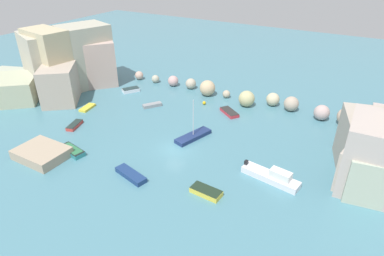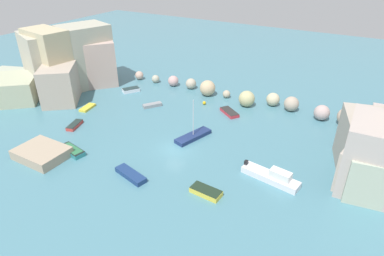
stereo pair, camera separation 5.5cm
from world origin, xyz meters
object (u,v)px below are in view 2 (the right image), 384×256
object	(u,v)px
moored_boat_3	(229,112)
moored_boat_4	(131,175)
moored_boat_9	(72,150)
moored_boat_2	(272,176)
stone_dock	(42,153)
moored_boat_0	(193,136)
moored_boat_5	(88,108)
moored_boat_8	(75,125)
moored_boat_1	(131,90)
channel_buoy	(204,103)
moored_boat_6	(206,192)
moored_boat_7	(152,105)

from	to	relation	value
moored_boat_3	moored_boat_4	world-z (taller)	moored_boat_4
moored_boat_9	moored_boat_2	bearing A→B (deg)	-152.70
stone_dock	moored_boat_0	xyz separation A→B (m)	(14.27, 13.81, -0.32)
moored_boat_4	moored_boat_0	bearing A→B (deg)	-85.50
moored_boat_5	moored_boat_8	world-z (taller)	moored_boat_8
moored_boat_1	moored_boat_5	bearing A→B (deg)	22.87
moored_boat_4	moored_boat_8	bearing A→B (deg)	-5.76
moored_boat_5	moored_boat_1	bearing A→B (deg)	160.27
channel_buoy	moored_boat_3	bearing A→B (deg)	-12.43
stone_dock	moored_boat_6	xyz separation A→B (m)	(21.42, 4.10, -0.31)
stone_dock	moored_boat_0	bearing A→B (deg)	44.06
moored_boat_6	moored_boat_3	bearing A→B (deg)	-69.06
channel_buoy	moored_boat_2	bearing A→B (deg)	-41.24
moored_boat_0	moored_boat_9	world-z (taller)	moored_boat_0
stone_dock	channel_buoy	xyz separation A→B (m)	(10.31, 24.51, -0.34)
moored_boat_2	moored_boat_3	world-z (taller)	moored_boat_2
moored_boat_4	moored_boat_2	bearing A→B (deg)	-138.59
moored_boat_0	moored_boat_4	distance (m)	11.53
moored_boat_1	moored_boat_4	world-z (taller)	moored_boat_1
moored_boat_2	moored_boat_7	bearing A→B (deg)	167.30
moored_boat_0	moored_boat_5	xyz separation A→B (m)	(-19.99, -0.43, -0.13)
moored_boat_1	moored_boat_6	size ratio (longest dim) A/B	0.95
channel_buoy	moored_boat_4	bearing A→B (deg)	-84.68
moored_boat_5	channel_buoy	bearing A→B (deg)	114.61
moored_boat_2	moored_boat_4	xyz separation A→B (m)	(-14.54, -7.54, -0.29)
moored_boat_1	moored_boat_5	distance (m)	9.51
moored_boat_2	moored_boat_6	size ratio (longest dim) A/B	1.98
channel_buoy	moored_boat_3	size ratio (longest dim) A/B	0.15
channel_buoy	moored_boat_2	xyz separation A→B (m)	(16.60, -14.55, 0.29)
stone_dock	moored_boat_5	size ratio (longest dim) A/B	1.98
channel_buoy	moored_boat_3	distance (m)	5.33
moored_boat_5	moored_boat_3	bearing A→B (deg)	105.02
stone_dock	moored_boat_5	world-z (taller)	stone_dock
moored_boat_4	moored_boat_6	bearing A→B (deg)	-155.55
moored_boat_3	moored_boat_7	size ratio (longest dim) A/B	1.22
moored_boat_5	moored_boat_7	bearing A→B (deg)	114.06
channel_buoy	moored_boat_7	xyz separation A→B (m)	(-7.17, -5.11, -0.02)
channel_buoy	moored_boat_6	bearing A→B (deg)	-61.45
stone_dock	moored_boat_4	size ratio (longest dim) A/B	1.37
moored_boat_1	moored_boat_9	xyz separation A→B (m)	(6.57, -20.08, -0.00)
moored_boat_7	moored_boat_4	bearing A→B (deg)	62.81
moored_boat_2	moored_boat_8	xyz separation A→B (m)	(-29.64, -2.10, -0.32)
moored_boat_6	moored_boat_9	xyz separation A→B (m)	(-18.99, -1.44, 0.01)
moored_boat_0	moored_boat_2	world-z (taller)	moored_boat_0
channel_buoy	moored_boat_3	world-z (taller)	channel_buoy
moored_boat_3	moored_boat_9	size ratio (longest dim) A/B	0.93
moored_boat_5	moored_boat_8	size ratio (longest dim) A/B	0.96
moored_boat_5	moored_boat_8	distance (m)	6.26
moored_boat_1	moored_boat_9	distance (m)	21.13
stone_dock	moored_boat_3	world-z (taller)	stone_dock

